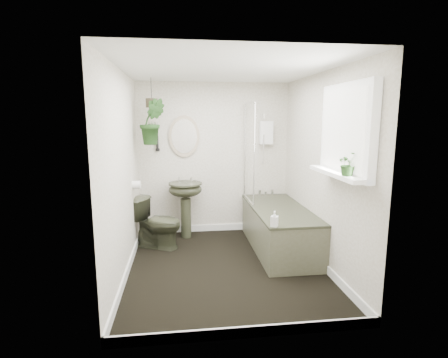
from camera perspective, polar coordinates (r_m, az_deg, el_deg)
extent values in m
cube|color=black|center=(4.35, 0.25, -14.25)|extent=(2.30, 2.80, 0.02)
cube|color=white|center=(4.00, 0.28, 17.68)|extent=(2.30, 2.80, 0.02)
cube|color=silver|center=(5.40, -1.67, 3.32)|extent=(2.30, 0.02, 2.30)
cube|color=silver|center=(2.65, 4.21, -3.63)|extent=(2.30, 0.02, 2.30)
cube|color=silver|center=(4.03, -16.31, 0.68)|extent=(0.02, 2.80, 2.30)
cube|color=silver|center=(4.32, 15.72, 1.30)|extent=(0.02, 2.80, 2.30)
cube|color=white|center=(4.32, 0.25, -13.53)|extent=(2.30, 2.80, 0.10)
cube|color=white|center=(5.44, 6.88, 7.53)|extent=(0.20, 0.10, 0.35)
ellipsoid|color=tan|center=(5.31, -6.52, 6.94)|extent=(0.46, 0.03, 0.62)
cylinder|color=black|center=(5.32, -10.83, 5.75)|extent=(0.04, 0.04, 0.22)
cylinder|color=white|center=(4.75, -14.14, -0.94)|extent=(0.11, 0.11, 0.11)
cube|color=white|center=(3.61, 19.38, 7.47)|extent=(0.08, 1.00, 0.90)
cube|color=white|center=(3.62, 18.00, 0.86)|extent=(0.18, 1.00, 0.04)
cube|color=white|center=(3.59, 18.73, 7.50)|extent=(0.01, 0.86, 0.76)
imported|color=#2B2E1F|center=(4.93, -10.85, -7.02)|extent=(0.78, 0.64, 0.69)
imported|color=black|center=(3.37, 19.64, 2.37)|extent=(0.20, 0.18, 0.22)
imported|color=black|center=(4.90, -11.62, 9.14)|extent=(0.37, 0.31, 0.62)
imported|color=black|center=(3.94, 8.24, -6.44)|extent=(0.10, 0.10, 0.17)
cylinder|color=#322C1E|center=(4.90, -11.72, 12.06)|extent=(0.16, 0.16, 0.12)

